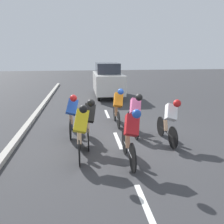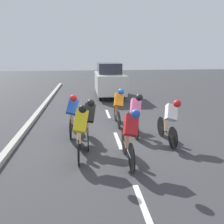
{
  "view_description": "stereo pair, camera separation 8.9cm",
  "coord_description": "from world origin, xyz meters",
  "views": [
    {
      "loc": [
        1.07,
        6.62,
        2.71
      ],
      "look_at": [
        0.2,
        0.15,
        0.95
      ],
      "focal_mm": 35.0,
      "sensor_mm": 36.0,
      "label": 1
    },
    {
      "loc": [
        0.98,
        6.63,
        2.71
      ],
      "look_at": [
        0.2,
        0.15,
        0.95
      ],
      "focal_mm": 35.0,
      "sensor_mm": 36.0,
      "label": 2
    }
  ],
  "objects": [
    {
      "name": "curb",
      "position": [
        3.2,
        0.15,
        0.07
      ],
      "size": [
        0.2,
        26.83,
        0.14
      ],
      "primitive_type": "cube",
      "color": "#B7B2A8",
      "rests_on": "ground"
    },
    {
      "name": "ground_plane",
      "position": [
        0.0,
        0.0,
        0.0
      ],
      "size": [
        60.0,
        60.0,
        0.0
      ],
      "primitive_type": "plane",
      "color": "#38383A"
    },
    {
      "name": "cyclist_yellow",
      "position": [
        1.16,
        1.21,
        0.79
      ],
      "size": [
        0.45,
        1.69,
        1.51
      ],
      "color": "black",
      "rests_on": "ground"
    },
    {
      "name": "cyclist_blue",
      "position": [
        1.46,
        -0.48,
        0.76
      ],
      "size": [
        0.45,
        1.65,
        1.45
      ],
      "color": "black",
      "rests_on": "ground"
    },
    {
      "name": "lane_stripe_far",
      "position": [
        0.0,
        -3.05,
        0.0
      ],
      "size": [
        0.12,
        1.4,
        0.01
      ],
      "primitive_type": "cube",
      "color": "white",
      "rests_on": "ground"
    },
    {
      "name": "cyclist_red",
      "position": [
        -0.06,
        1.68,
        0.76
      ],
      "size": [
        0.43,
        1.7,
        1.47
      ],
      "color": "black",
      "rests_on": "ground"
    },
    {
      "name": "cyclist_orange",
      "position": [
        -0.24,
        -1.38,
        0.78
      ],
      "size": [
        0.42,
        1.61,
        1.47
      ],
      "color": "black",
      "rests_on": "ground"
    },
    {
      "name": "cyclist_black",
      "position": [
        0.92,
        0.37,
        0.77
      ],
      "size": [
        0.43,
        1.69,
        1.47
      ],
      "color": "black",
      "rests_on": "ground"
    },
    {
      "name": "support_car",
      "position": [
        -0.53,
        -7.3,
        1.06
      ],
      "size": [
        1.7,
        3.82,
        2.12
      ],
      "color": "black",
      "rests_on": "ground"
    },
    {
      "name": "cyclist_pink",
      "position": [
        -0.64,
        -0.29,
        0.78
      ],
      "size": [
        0.43,
        1.67,
        1.46
      ],
      "color": "black",
      "rests_on": "ground"
    },
    {
      "name": "cyclist_white",
      "position": [
        -1.54,
        0.53,
        0.75
      ],
      "size": [
        0.45,
        1.7,
        1.42
      ],
      "color": "black",
      "rests_on": "ground"
    },
    {
      "name": "lane_stripe_mid",
      "position": [
        0.0,
        0.15,
        0.0
      ],
      "size": [
        0.12,
        1.4,
        0.01
      ],
      "primitive_type": "cube",
      "color": "white",
      "rests_on": "ground"
    },
    {
      "name": "lane_stripe_near",
      "position": [
        0.0,
        3.35,
        0.0
      ],
      "size": [
        0.12,
        1.4,
        0.01
      ],
      "primitive_type": "cube",
      "color": "white",
      "rests_on": "ground"
    }
  ]
}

